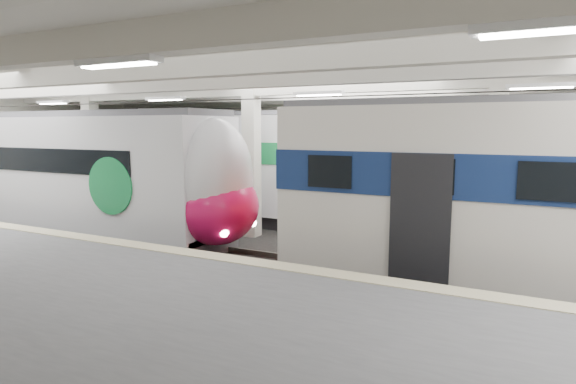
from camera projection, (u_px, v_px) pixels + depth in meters
The scene contains 3 objects.
station_hall at pixel (257, 156), 11.53m from camera, with size 36.00×24.00×5.75m.
modern_emu at pixel (94, 178), 16.57m from camera, with size 13.79×2.85×4.45m.
far_train at pixel (217, 164), 20.84m from camera, with size 14.36×3.28×4.55m.
Camera 1 is at (5.87, -11.71, 3.93)m, focal length 30.00 mm.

